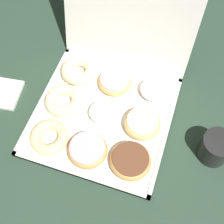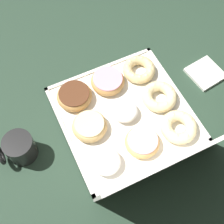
% 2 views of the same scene
% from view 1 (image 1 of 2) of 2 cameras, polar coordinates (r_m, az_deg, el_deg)
% --- Properties ---
extents(ground_plane, '(3.00, 3.00, 0.00)m').
position_cam_1_polar(ground_plane, '(0.98, -1.71, -0.82)').
color(ground_plane, '#233828').
extents(donut_box, '(0.42, 0.42, 0.01)m').
position_cam_1_polar(donut_box, '(0.98, -1.71, -0.66)').
color(donut_box, silver).
rests_on(donut_box, ground).
extents(box_lid_open, '(0.42, 0.09, 0.39)m').
position_cam_1_polar(box_lid_open, '(0.98, 3.15, 17.51)').
color(box_lid_open, silver).
rests_on(box_lid_open, ground).
extents(cruller_donut_0, '(0.12, 0.12, 0.04)m').
position_cam_1_polar(cruller_donut_0, '(0.94, -11.52, -4.52)').
color(cruller_donut_0, '#EACC8C').
rests_on(cruller_donut_0, donut_box).
extents(pink_frosted_donut_1, '(0.12, 0.12, 0.04)m').
position_cam_1_polar(pink_frosted_donut_1, '(0.90, -4.64, -6.89)').
color(pink_frosted_donut_1, tan).
rests_on(pink_frosted_donut_1, donut_box).
extents(chocolate_frosted_donut_2, '(0.12, 0.12, 0.04)m').
position_cam_1_polar(chocolate_frosted_donut_2, '(0.89, 3.41, -8.96)').
color(chocolate_frosted_donut_2, tan).
rests_on(chocolate_frosted_donut_2, donut_box).
extents(cruller_donut_3, '(0.12, 0.12, 0.04)m').
position_cam_1_polar(cruller_donut_3, '(0.99, -8.95, 2.08)').
color(cruller_donut_3, beige).
rests_on(cruller_donut_3, donut_box).
extents(powdered_filled_donut_4, '(0.09, 0.09, 0.04)m').
position_cam_1_polar(powdered_filled_donut_4, '(0.96, -1.82, 0.18)').
color(powdered_filled_donut_4, white).
rests_on(powdered_filled_donut_4, donut_box).
extents(glazed_ring_donut_5, '(0.11, 0.11, 0.04)m').
position_cam_1_polar(glazed_ring_donut_5, '(0.94, 5.54, -2.13)').
color(glazed_ring_donut_5, '#E5B770').
rests_on(glazed_ring_donut_5, donut_box).
extents(cruller_donut_6, '(0.12, 0.12, 0.04)m').
position_cam_1_polar(cruller_donut_6, '(1.05, -6.21, 7.71)').
color(cruller_donut_6, beige).
rests_on(cruller_donut_6, donut_box).
extents(pink_frosted_donut_7, '(0.11, 0.11, 0.04)m').
position_cam_1_polar(pink_frosted_donut_7, '(1.02, 0.27, 5.72)').
color(pink_frosted_donut_7, tan).
rests_on(pink_frosted_donut_7, donut_box).
extents(powdered_filled_donut_8, '(0.09, 0.09, 0.04)m').
position_cam_1_polar(powdered_filled_donut_8, '(1.01, 7.74, 4.23)').
color(powdered_filled_donut_8, white).
rests_on(powdered_filled_donut_8, donut_box).
extents(coffee_mug, '(0.11, 0.09, 0.09)m').
position_cam_1_polar(coffee_mug, '(0.93, 18.78, -6.25)').
color(coffee_mug, black).
rests_on(coffee_mug, ground).
extents(napkin_stack, '(0.13, 0.13, 0.01)m').
position_cam_1_polar(napkin_stack, '(1.08, -19.50, 3.29)').
color(napkin_stack, white).
rests_on(napkin_stack, ground).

